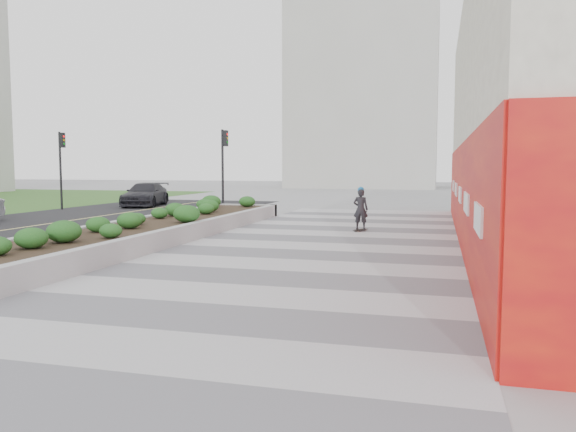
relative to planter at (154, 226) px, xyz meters
name	(u,v)px	position (x,y,z in m)	size (l,w,h in m)	color
ground	(242,298)	(5.50, -7.00, -0.42)	(160.00, 160.00, 0.00)	gray
walkway	(286,268)	(5.50, -4.00, -0.41)	(8.00, 36.00, 0.01)	#A8A8AD
building	(569,110)	(12.48, 1.98, 3.56)	(6.04, 24.08, 8.00)	#BDB5A1
planter	(154,226)	(0.00, 0.00, 0.00)	(3.00, 18.00, 0.90)	#9E9EA0
traffic_signal_near	(224,158)	(-1.73, 10.50, 2.34)	(0.33, 0.28, 4.20)	black
traffic_signal_far	(61,159)	(-10.93, 10.00, 2.34)	(0.33, 0.28, 4.20)	black
distant_bldg_north_l	(365,99)	(0.50, 48.00, 9.58)	(16.00, 12.00, 20.00)	#ADAAA3
distant_bldg_north_r	(549,80)	(20.50, 53.00, 11.58)	(14.00, 10.00, 24.00)	#ADAAA3
manhole_cover	(308,269)	(6.00, -4.00, -0.42)	(0.44, 0.44, 0.01)	#595654
skateboarder	(361,209)	(6.15, 3.78, 0.39)	(0.55, 0.74, 1.61)	beige
car_dark	(145,194)	(-7.96, 13.63, 0.27)	(1.93, 4.74, 1.37)	black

